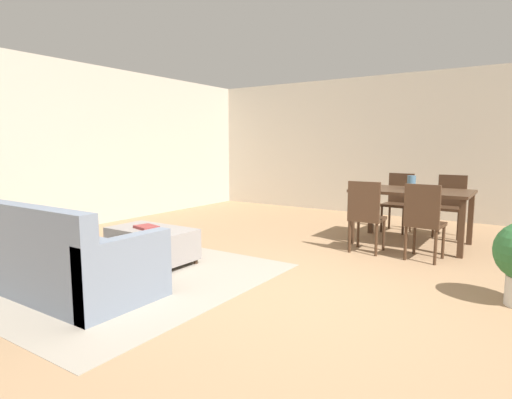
{
  "coord_description": "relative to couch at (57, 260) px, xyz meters",
  "views": [
    {
      "loc": [
        1.81,
        -3.25,
        1.36
      ],
      "look_at": [
        -1.38,
        1.55,
        0.62
      ],
      "focal_mm": 29.42,
      "sensor_mm": 36.0,
      "label": 1
    }
  ],
  "objects": [
    {
      "name": "couch",
      "position": [
        0.0,
        0.0,
        0.0
      ],
      "size": [
        2.0,
        0.9,
        0.86
      ],
      "color": "slate",
      "rests_on": "ground_plane"
    },
    {
      "name": "dining_chair_far_left",
      "position": [
        1.92,
        4.61,
        0.23
      ],
      "size": [
        0.43,
        0.43,
        0.92
      ],
      "color": "#422B1C",
      "rests_on": "ground_plane"
    },
    {
      "name": "ground_plane",
      "position": [
        1.88,
        1.1,
        -0.29
      ],
      "size": [
        10.8,
        10.8,
        0.0
      ],
      "primitive_type": "plane",
      "color": "#9E7A56"
    },
    {
      "name": "dining_chair_near_right",
      "position": [
        2.65,
        2.97,
        0.23
      ],
      "size": [
        0.43,
        0.43,
        0.92
      ],
      "color": "#422B1C",
      "rests_on": "ground_plane"
    },
    {
      "name": "wall_back",
      "position": [
        1.88,
        6.1,
        1.06
      ],
      "size": [
        9.0,
        0.12,
        2.7
      ],
      "primitive_type": "cube",
      "color": "#BCB2A0",
      "rests_on": "ground_plane"
    },
    {
      "name": "dining_table",
      "position": [
        2.31,
        3.78,
        0.37
      ],
      "size": [
        1.51,
        0.95,
        0.76
      ],
      "color": "#422B1C",
      "rests_on": "ground_plane"
    },
    {
      "name": "book_on_ottoman",
      "position": [
        -0.0,
        1.11,
        0.13
      ],
      "size": [
        0.29,
        0.25,
        0.03
      ],
      "primitive_type": "cube",
      "rotation": [
        0.0,
        0.0,
        -0.2
      ],
      "color": "maroon",
      "rests_on": "ottoman_table"
    },
    {
      "name": "ottoman_table",
      "position": [
        0.04,
        1.15,
        -0.06
      ],
      "size": [
        1.02,
        0.57,
        0.41
      ],
      "color": "gray",
      "rests_on": "ground_plane"
    },
    {
      "name": "vase_centerpiece",
      "position": [
        2.29,
        3.82,
        0.56
      ],
      "size": [
        0.11,
        0.11,
        0.19
      ],
      "primitive_type": "cylinder",
      "color": "slate",
      "rests_on": "dining_table"
    },
    {
      "name": "area_rug",
      "position": [
        0.02,
        0.6,
        -0.29
      ],
      "size": [
        3.0,
        2.8,
        0.01
      ],
      "primitive_type": "cube",
      "color": "gray",
      "rests_on": "ground_plane"
    },
    {
      "name": "dining_chair_near_left",
      "position": [
        1.95,
        2.96,
        0.23
      ],
      "size": [
        0.41,
        0.41,
        0.92
      ],
      "color": "#422B1C",
      "rests_on": "ground_plane"
    },
    {
      "name": "dining_chair_far_right",
      "position": [
        2.67,
        4.65,
        0.23
      ],
      "size": [
        0.41,
        0.41,
        0.92
      ],
      "color": "#422B1C",
      "rests_on": "ground_plane"
    },
    {
      "name": "wall_left",
      "position": [
        -2.62,
        1.6,
        1.06
      ],
      "size": [
        0.12,
        11.0,
        2.7
      ],
      "primitive_type": "cube",
      "color": "#BCB2A0",
      "rests_on": "ground_plane"
    }
  ]
}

